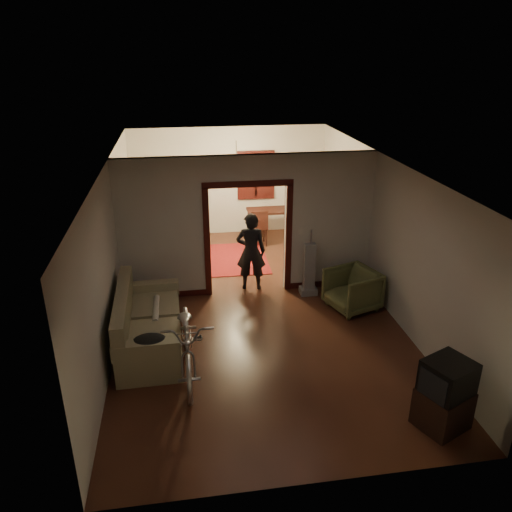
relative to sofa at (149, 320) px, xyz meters
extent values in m
cube|color=#361911|center=(1.89, 1.06, -0.51)|extent=(5.00, 8.50, 0.01)
cube|color=white|center=(1.89, 1.06, 2.29)|extent=(5.00, 8.50, 0.01)
cube|color=beige|center=(1.89, 5.31, 0.89)|extent=(5.00, 0.02, 2.80)
cube|color=beige|center=(-0.61, 1.06, 0.89)|extent=(0.02, 8.50, 2.80)
cube|color=beige|center=(4.39, 1.06, 0.89)|extent=(0.02, 8.50, 2.80)
cube|color=beige|center=(1.89, 1.81, 0.89)|extent=(5.00, 0.14, 2.80)
cube|color=#360E0C|center=(1.89, 1.81, 0.59)|extent=(1.74, 0.20, 2.32)
cube|color=black|center=(2.59, 5.27, 1.04)|extent=(0.98, 0.06, 1.28)
sphere|color=#FFE0A5|center=(1.89, 3.56, 1.84)|extent=(0.24, 0.24, 0.24)
cube|color=silver|center=(2.94, 1.73, 0.74)|extent=(0.08, 0.01, 0.12)
cube|color=#77734F|center=(0.00, 0.00, 0.00)|extent=(1.03, 2.22, 1.01)
cylinder|color=beige|center=(0.10, 0.30, 0.02)|extent=(0.11, 0.87, 0.11)
ellipsoid|color=black|center=(0.05, -0.91, 0.17)|extent=(0.48, 0.36, 0.14)
imported|color=silver|center=(0.61, -0.81, 0.04)|extent=(0.74, 2.10, 1.10)
imported|color=#545B33|center=(3.73, 0.74, -0.11)|extent=(1.09, 1.08, 0.78)
cube|color=black|center=(3.85, -2.52, -0.23)|extent=(0.77, 0.74, 0.55)
cube|color=black|center=(3.85, -2.52, 0.24)|extent=(0.73, 0.70, 0.50)
cube|color=gray|center=(3.07, 1.46, 0.04)|extent=(0.36, 0.30, 1.09)
imported|color=black|center=(1.96, 1.90, 0.31)|extent=(0.65, 0.48, 1.63)
cube|color=maroon|center=(1.81, 3.46, -0.50)|extent=(1.51, 1.96, 0.01)
cube|color=#2A341F|center=(0.51, 5.05, 0.30)|extent=(0.88, 0.60, 1.60)
sphere|color=#1E5972|center=(0.51, 5.05, 1.43)|extent=(0.25, 0.25, 0.25)
cube|color=black|center=(2.82, 4.57, -0.10)|extent=(1.23, 0.94, 0.81)
cube|color=black|center=(2.50, 4.30, -0.04)|extent=(0.49, 0.49, 0.94)
camera|label=1|loc=(0.63, -7.31, 4.15)|focal=35.00mm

